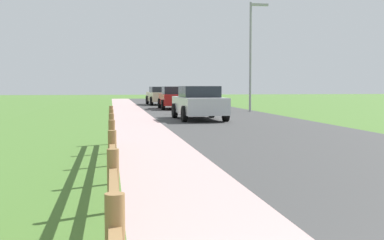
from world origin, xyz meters
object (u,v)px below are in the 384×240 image
(street_lamp, at_px, (252,47))
(parked_car_red, at_px, (175,98))
(parked_car_beige, at_px, (160,95))
(parked_suv_silver, at_px, (199,103))

(street_lamp, bearing_deg, parked_car_red, 134.14)
(parked_car_beige, bearing_deg, parked_car_red, -87.44)
(parked_car_red, relative_size, street_lamp, 0.67)
(parked_car_red, distance_m, parked_car_beige, 7.61)
(parked_suv_silver, bearing_deg, parked_car_beige, 90.29)
(parked_suv_silver, height_order, parked_car_red, parked_suv_silver)
(parked_suv_silver, xyz_separation_m, parked_car_red, (0.25, 10.94, -0.02))
(parked_suv_silver, relative_size, parked_car_red, 1.04)
(parked_suv_silver, distance_m, parked_car_red, 10.94)
(parked_car_beige, bearing_deg, parked_suv_silver, -89.71)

